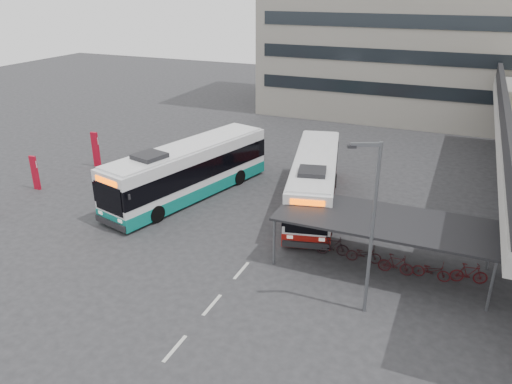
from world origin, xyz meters
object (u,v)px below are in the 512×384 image
at_px(bus_teal, 189,171).
at_px(lamp_post, 371,221).
at_px(bus_main, 314,182).
at_px(pedestrian, 166,194).

bearing_deg(bus_teal, lamp_post, -16.72).
bearing_deg(bus_main, pedestrian, -169.92).
bearing_deg(lamp_post, bus_main, 93.33).
bearing_deg(pedestrian, lamp_post, -106.83).
height_order(bus_teal, pedestrian, bus_teal).
distance_m(bus_teal, lamp_post, 15.26).
height_order(pedestrian, lamp_post, lamp_post).
xyz_separation_m(bus_main, bus_teal, (-7.79, -1.64, 0.10)).
relative_size(bus_main, pedestrian, 7.49).
xyz_separation_m(bus_teal, lamp_post, (12.85, -7.84, 2.53)).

